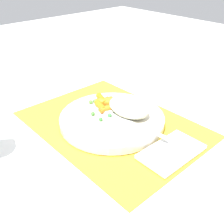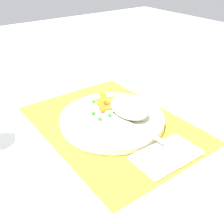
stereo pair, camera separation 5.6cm
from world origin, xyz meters
name	(u,v)px [view 1 (the left image)]	position (x,y,z in m)	size (l,w,h in m)	color
ground_plane	(112,125)	(0.00, 0.00, 0.00)	(2.40, 2.40, 0.00)	white
placemat	(112,124)	(0.00, 0.00, 0.00)	(0.42, 0.31, 0.01)	gold
plate	(112,119)	(0.00, 0.00, 0.02)	(0.25, 0.25, 0.02)	silver
rice_mound	(129,107)	(-0.02, -0.03, 0.04)	(0.11, 0.07, 0.04)	beige
carrot_portion	(105,103)	(0.05, -0.02, 0.03)	(0.09, 0.07, 0.02)	orange
pea_scatter	(103,107)	(0.04, -0.01, 0.03)	(0.09, 0.09, 0.01)	green
fork	(122,119)	(-0.03, 0.00, 0.03)	(0.20, 0.04, 0.01)	silver
napkin	(172,152)	(-0.17, -0.01, 0.01)	(0.08, 0.14, 0.01)	white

